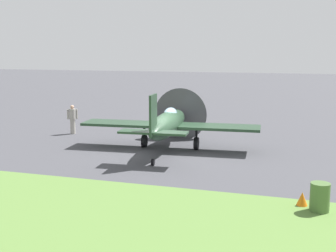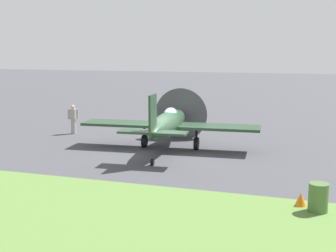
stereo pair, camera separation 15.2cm
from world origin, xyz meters
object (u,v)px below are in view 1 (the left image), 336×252
(ground_crew_chief, at_px, (73,119))
(ground_crew_mechanic, at_px, (167,109))
(fuel_drum, at_px, (320,197))
(airplane_lead, at_px, (169,123))
(runway_marker_cone, at_px, (302,199))

(ground_crew_chief, bearing_deg, ground_crew_mechanic, 25.05)
(ground_crew_chief, xyz_separation_m, ground_crew_mechanic, (3.97, 5.98, 0.00))
(fuel_drum, bearing_deg, ground_crew_chief, 146.27)
(airplane_lead, relative_size, runway_marker_cone, 20.56)
(fuel_drum, bearing_deg, runway_marker_cone, 144.41)
(airplane_lead, distance_m, runway_marker_cone, 9.18)
(airplane_lead, relative_size, ground_crew_chief, 5.23)
(ground_crew_mechanic, bearing_deg, runway_marker_cone, -173.13)
(ground_crew_chief, bearing_deg, fuel_drum, -65.08)
(ground_crew_mechanic, relative_size, runway_marker_cone, 3.93)
(ground_crew_chief, distance_m, fuel_drum, 16.52)
(ground_crew_mechanic, height_order, fuel_drum, ground_crew_mechanic)
(fuel_drum, height_order, runway_marker_cone, fuel_drum)
(ground_crew_mechanic, distance_m, runway_marker_cone, 17.45)
(ground_crew_chief, relative_size, ground_crew_mechanic, 1.00)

